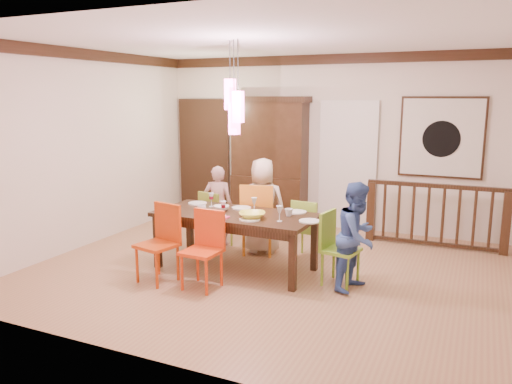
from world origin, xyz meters
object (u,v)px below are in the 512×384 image
at_px(balustrade, 435,214).
at_px(person_far_mid, 262,206).
at_px(person_end_right, 357,236).
at_px(chair_far_left, 217,215).
at_px(person_far_left, 218,205).
at_px(china_hutch, 269,160).
at_px(dining_table, 235,219).
at_px(chair_end_right, 341,244).

distance_m(balustrade, person_far_mid, 2.60).
height_order(balustrade, person_end_right, person_end_right).
relative_size(chair_far_left, person_far_mid, 0.62).
bearing_deg(person_far_left, china_hutch, -113.97).
height_order(dining_table, person_far_mid, person_far_mid).
bearing_deg(balustrade, chair_end_right, -114.14).
relative_size(chair_far_left, balustrade, 0.42).
height_order(chair_end_right, person_end_right, person_end_right).
bearing_deg(chair_far_left, china_hutch, -82.15).
height_order(chair_far_left, chair_end_right, chair_end_right).
relative_size(chair_end_right, person_far_mid, 0.64).
distance_m(china_hutch, person_end_right, 3.30).
bearing_deg(chair_far_left, balustrade, -143.11).
bearing_deg(china_hutch, person_far_left, -97.12).
xyz_separation_m(chair_far_left, china_hutch, (0.15, 1.67, 0.63)).
bearing_deg(balustrade, person_far_mid, -151.26).
height_order(chair_end_right, person_far_left, person_far_left).
relative_size(chair_end_right, person_end_right, 0.69).
bearing_deg(chair_far_left, person_far_mid, -163.79).
distance_m(chair_far_left, person_far_mid, 0.75).
relative_size(chair_end_right, china_hutch, 0.40).
distance_m(dining_table, china_hutch, 2.54).
xyz_separation_m(china_hutch, person_far_mid, (0.58, -1.63, -0.43)).
bearing_deg(chair_end_right, person_far_mid, 69.58).
xyz_separation_m(dining_table, chair_end_right, (1.40, 0.02, -0.16)).
height_order(china_hutch, person_end_right, china_hutch).
bearing_deg(chair_end_right, chair_far_left, 79.97).
height_order(dining_table, chair_far_left, chair_far_left).
xyz_separation_m(china_hutch, person_end_right, (2.14, -2.47, -0.48)).
height_order(chair_far_left, person_far_mid, person_far_mid).
height_order(chair_far_left, person_far_left, person_far_left).
bearing_deg(chair_end_right, person_far_left, 77.24).
relative_size(person_far_left, person_end_right, 0.95).
distance_m(person_far_mid, person_end_right, 1.78).
relative_size(chair_far_left, person_end_right, 0.67).
xyz_separation_m(chair_end_right, person_far_mid, (-1.36, 0.79, 0.18)).
distance_m(dining_table, person_far_mid, 0.81).
bearing_deg(balustrade, person_end_right, -108.85).
height_order(balustrade, person_far_mid, person_far_mid).
height_order(dining_table, china_hutch, china_hutch).
xyz_separation_m(dining_table, person_end_right, (1.60, -0.03, -0.03)).
distance_m(chair_far_left, balustrade, 3.26).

